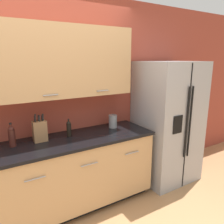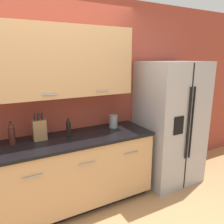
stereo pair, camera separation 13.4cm
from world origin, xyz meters
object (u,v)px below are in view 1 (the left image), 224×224
at_px(knife_block, 40,131).
at_px(wine_bottle, 12,136).
at_px(refrigerator, 167,122).
at_px(oil_bottle, 69,128).
at_px(steel_canister, 113,121).

height_order(knife_block, wine_bottle, knife_block).
bearing_deg(refrigerator, wine_bottle, 175.82).
bearing_deg(refrigerator, oil_bottle, 174.43).
relative_size(knife_block, steel_canister, 1.73).
relative_size(refrigerator, knife_block, 5.42).
distance_m(refrigerator, steel_canister, 0.88).
relative_size(wine_bottle, oil_bottle, 1.21).
bearing_deg(oil_bottle, wine_bottle, 179.13).
xyz_separation_m(knife_block, oil_bottle, (0.34, -0.01, -0.03)).
distance_m(oil_bottle, steel_canister, 0.63).
height_order(refrigerator, oil_bottle, refrigerator).
bearing_deg(wine_bottle, refrigerator, -4.18).
distance_m(refrigerator, wine_bottle, 2.13).
relative_size(wine_bottle, steel_canister, 1.37).
bearing_deg(knife_block, oil_bottle, -1.90).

